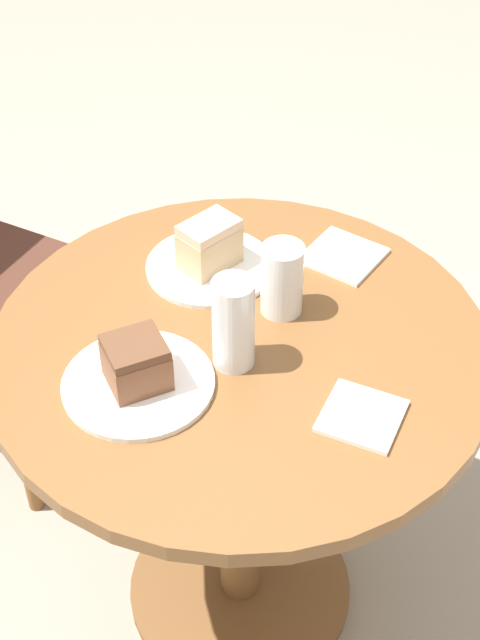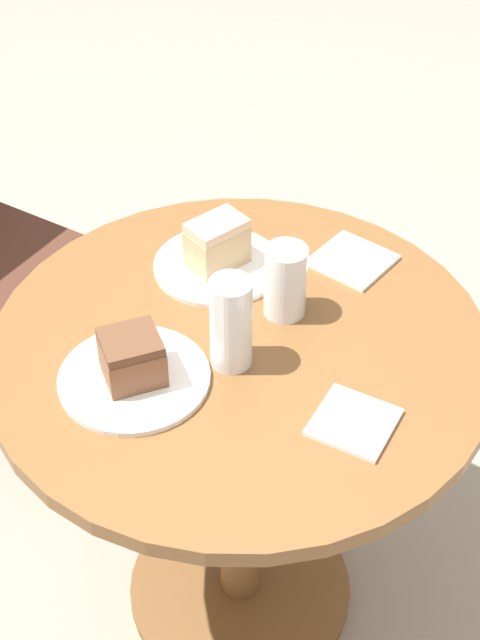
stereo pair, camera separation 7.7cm
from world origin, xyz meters
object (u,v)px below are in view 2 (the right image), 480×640
object	(u,v)px
plate_far	(218,265)
cake_slice_far	(217,243)
cake_slice_near	(132,357)
plate_near	(134,378)
glass_water	(285,285)
glass_lemonade	(231,327)

from	to	relation	value
plate_far	cake_slice_far	xyz separation A→B (m)	(-0.00, 0.00, 0.05)
cake_slice_near	plate_near	bearing A→B (deg)	135.00
plate_near	glass_water	xyz separation A→B (m)	(0.28, -0.08, 0.05)
glass_water	cake_slice_near	bearing A→B (deg)	164.80
plate_near	glass_lemonade	world-z (taller)	glass_lemonade
cake_slice_far	glass_water	world-z (taller)	glass_water
plate_far	glass_lemonade	distance (m)	0.25
glass_lemonade	glass_water	bearing A→B (deg)	3.89
plate_far	glass_lemonade	bearing A→B (deg)	-133.66
plate_near	glass_lemonade	bearing A→B (deg)	-33.46
plate_near	plate_far	size ratio (longest dim) A/B	1.03
plate_far	glass_water	bearing A→B (deg)	-96.07
cake_slice_far	glass_lemonade	size ratio (longest dim) A/B	0.71
cake_slice_far	glass_lemonade	world-z (taller)	glass_lemonade
cake_slice_far	glass_water	bearing A→B (deg)	-96.07
cake_slice_far	cake_slice_near	bearing A→B (deg)	-163.39
plate_far	cake_slice_far	distance (m)	0.05
plate_far	cake_slice_far	size ratio (longest dim) A/B	2.04
plate_near	cake_slice_far	world-z (taller)	cake_slice_far
plate_near	cake_slice_far	xyz separation A→B (m)	(0.30, 0.09, 0.05)
glass_lemonade	cake_slice_far	bearing A→B (deg)	46.34
plate_far	cake_slice_far	world-z (taller)	cake_slice_far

